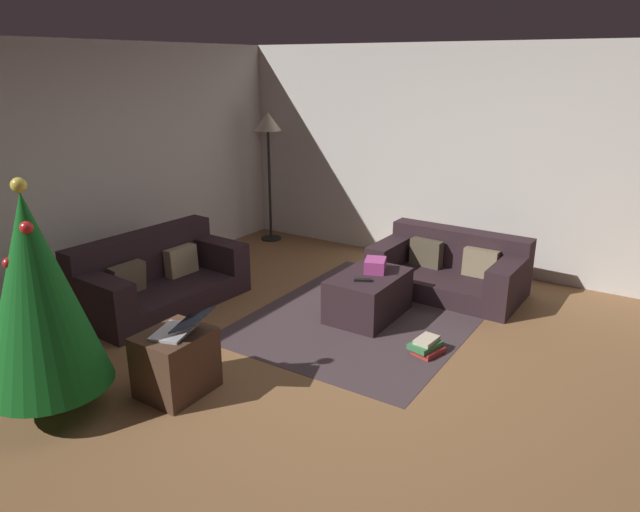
{
  "coord_description": "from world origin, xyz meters",
  "views": [
    {
      "loc": [
        -3.5,
        -2.16,
        2.38
      ],
      "look_at": [
        0.58,
        0.47,
        0.75
      ],
      "focal_mm": 32.49,
      "sensor_mm": 36.0,
      "label": 1
    }
  ],
  "objects_px": {
    "ottoman": "(368,295)",
    "gift_box": "(375,265)",
    "couch_right": "(451,269)",
    "christmas_tree": "(37,293)",
    "laptop": "(180,327)",
    "corner_lamp": "(268,132)",
    "side_table": "(176,362)",
    "book_stack": "(427,346)",
    "tv_remote": "(363,280)",
    "couch_left": "(156,278)"
  },
  "relations": [
    {
      "from": "ottoman",
      "to": "gift_box",
      "type": "relative_size",
      "value": 3.42
    },
    {
      "from": "couch_right",
      "to": "christmas_tree",
      "type": "relative_size",
      "value": 0.93
    },
    {
      "from": "couch_right",
      "to": "gift_box",
      "type": "distance_m",
      "value": 1.08
    },
    {
      "from": "gift_box",
      "to": "laptop",
      "type": "xyz_separation_m",
      "value": [
        -2.11,
        0.5,
        0.05
      ]
    },
    {
      "from": "ottoman",
      "to": "couch_right",
      "type": "bearing_deg",
      "value": -21.69
    },
    {
      "from": "gift_box",
      "to": "laptop",
      "type": "distance_m",
      "value": 2.17
    },
    {
      "from": "ottoman",
      "to": "christmas_tree",
      "type": "relative_size",
      "value": 0.5
    },
    {
      "from": "corner_lamp",
      "to": "laptop",
      "type": "bearing_deg",
      "value": -151.91
    },
    {
      "from": "side_table",
      "to": "couch_right",
      "type": "bearing_deg",
      "value": -17.73
    },
    {
      "from": "book_stack",
      "to": "corner_lamp",
      "type": "distance_m",
      "value": 4.02
    },
    {
      "from": "side_table",
      "to": "corner_lamp",
      "type": "bearing_deg",
      "value": 27.23
    },
    {
      "from": "gift_box",
      "to": "tv_remote",
      "type": "xyz_separation_m",
      "value": [
        -0.3,
        -0.03,
        -0.05
      ]
    },
    {
      "from": "laptop",
      "to": "book_stack",
      "type": "xyz_separation_m",
      "value": [
        1.57,
        -1.3,
        -0.48
      ]
    },
    {
      "from": "ottoman",
      "to": "christmas_tree",
      "type": "bearing_deg",
      "value": 157.51
    },
    {
      "from": "couch_right",
      "to": "corner_lamp",
      "type": "bearing_deg",
      "value": -8.28
    },
    {
      "from": "couch_left",
      "to": "ottoman",
      "type": "xyz_separation_m",
      "value": [
        0.91,
        -1.97,
        -0.07
      ]
    },
    {
      "from": "christmas_tree",
      "to": "side_table",
      "type": "relative_size",
      "value": 3.26
    },
    {
      "from": "gift_box",
      "to": "ottoman",
      "type": "bearing_deg",
      "value": 179.01
    },
    {
      "from": "side_table",
      "to": "laptop",
      "type": "bearing_deg",
      "value": -71.93
    },
    {
      "from": "book_stack",
      "to": "christmas_tree",
      "type": "bearing_deg",
      "value": 139.79
    },
    {
      "from": "ottoman",
      "to": "tv_remote",
      "type": "relative_size",
      "value": 5.28
    },
    {
      "from": "couch_left",
      "to": "side_table",
      "type": "distance_m",
      "value": 1.79
    },
    {
      "from": "tv_remote",
      "to": "laptop",
      "type": "bearing_deg",
      "value": 138.69
    },
    {
      "from": "couch_left",
      "to": "couch_right",
      "type": "distance_m",
      "value": 3.12
    },
    {
      "from": "gift_box",
      "to": "corner_lamp",
      "type": "distance_m",
      "value": 2.97
    },
    {
      "from": "ottoman",
      "to": "laptop",
      "type": "distance_m",
      "value": 2.07
    },
    {
      "from": "ottoman",
      "to": "gift_box",
      "type": "height_order",
      "value": "gift_box"
    },
    {
      "from": "ottoman",
      "to": "tv_remote",
      "type": "distance_m",
      "value": 0.29
    },
    {
      "from": "book_stack",
      "to": "corner_lamp",
      "type": "relative_size",
      "value": 0.18
    },
    {
      "from": "tv_remote",
      "to": "christmas_tree",
      "type": "relative_size",
      "value": 0.09
    },
    {
      "from": "side_table",
      "to": "book_stack",
      "type": "bearing_deg",
      "value": -40.46
    },
    {
      "from": "couch_right",
      "to": "book_stack",
      "type": "relative_size",
      "value": 5.0
    },
    {
      "from": "couch_left",
      "to": "laptop",
      "type": "height_order",
      "value": "couch_left"
    },
    {
      "from": "couch_left",
      "to": "laptop",
      "type": "distance_m",
      "value": 1.84
    },
    {
      "from": "couch_right",
      "to": "tv_remote",
      "type": "height_order",
      "value": "couch_right"
    },
    {
      "from": "laptop",
      "to": "gift_box",
      "type": "bearing_deg",
      "value": -13.36
    },
    {
      "from": "christmas_tree",
      "to": "ottoman",
      "type": "bearing_deg",
      "value": -22.49
    },
    {
      "from": "couch_left",
      "to": "side_table",
      "type": "bearing_deg",
      "value": 55.71
    },
    {
      "from": "ottoman",
      "to": "gift_box",
      "type": "bearing_deg",
      "value": -0.99
    },
    {
      "from": "tv_remote",
      "to": "corner_lamp",
      "type": "distance_m",
      "value": 3.16
    },
    {
      "from": "book_stack",
      "to": "couch_left",
      "type": "bearing_deg",
      "value": 100.06
    },
    {
      "from": "couch_right",
      "to": "christmas_tree",
      "type": "distance_m",
      "value": 4.11
    },
    {
      "from": "laptop",
      "to": "book_stack",
      "type": "height_order",
      "value": "laptop"
    },
    {
      "from": "couch_right",
      "to": "book_stack",
      "type": "distance_m",
      "value": 1.56
    },
    {
      "from": "christmas_tree",
      "to": "book_stack",
      "type": "distance_m",
      "value": 3.06
    },
    {
      "from": "couch_left",
      "to": "book_stack",
      "type": "distance_m",
      "value": 2.82
    },
    {
      "from": "couch_right",
      "to": "gift_box",
      "type": "height_order",
      "value": "couch_right"
    },
    {
      "from": "gift_box",
      "to": "side_table",
      "type": "distance_m",
      "value": 2.21
    },
    {
      "from": "ottoman",
      "to": "side_table",
      "type": "xyz_separation_m",
      "value": [
        -2.01,
        0.56,
        0.03
      ]
    },
    {
      "from": "couch_right",
      "to": "corner_lamp",
      "type": "relative_size",
      "value": 0.9
    }
  ]
}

